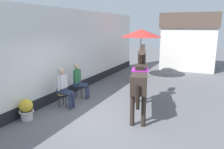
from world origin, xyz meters
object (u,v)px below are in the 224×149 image
seated_visitor_near (63,85)px  flower_planter_near (26,109)px  saddled_horse_center (140,77)px  cafe_parasol (141,33)px  seated_visitor_far (79,79)px

seated_visitor_near → flower_planter_near: size_ratio=2.17×
seated_visitor_near → flower_planter_near: seated_visitor_near is taller
saddled_horse_center → cafe_parasol: (-1.34, 4.36, 1.20)m
seated_visitor_far → flower_planter_near: size_ratio=2.17×
seated_visitor_near → cafe_parasol: bearing=77.4°
seated_visitor_near → flower_planter_near: bearing=-106.1°
seated_visitor_far → cafe_parasol: 4.50m
seated_visitor_far → flower_planter_near: bearing=-98.4°
cafe_parasol → saddled_horse_center: bearing=-72.9°
seated_visitor_near → cafe_parasol: (1.14, 5.06, 1.59)m
flower_planter_near → cafe_parasol: cafe_parasol is taller
seated_visitor_near → saddled_horse_center: saddled_horse_center is taller
saddled_horse_center → cafe_parasol: bearing=107.1°
saddled_horse_center → flower_planter_near: saddled_horse_center is taller
seated_visitor_near → seated_visitor_far: 1.01m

